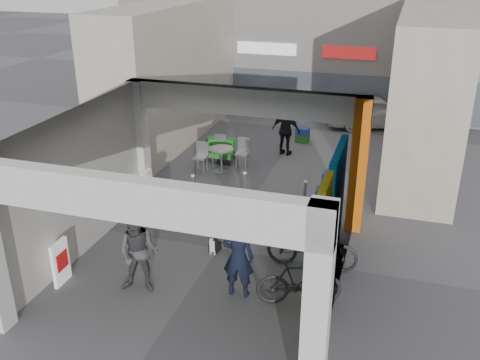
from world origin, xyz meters
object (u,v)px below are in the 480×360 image
(man_back_turned, at_px, (139,253))
(bicycle_front, at_px, (312,246))
(man_crates, at_px, (286,130))
(bicycle_rear, at_px, (299,282))
(white_van, at_px, (374,111))
(man_with_dog, at_px, (238,257))
(produce_stand, at_px, (220,153))
(border_collie, at_px, (214,244))
(cafe_set, at_px, (221,158))
(man_elderly, at_px, (327,198))

(man_back_turned, xyz_separation_m, bicycle_front, (3.28, 1.96, -0.37))
(man_crates, relative_size, bicycle_rear, 1.03)
(bicycle_rear, distance_m, white_van, 12.73)
(man_with_dog, bearing_deg, produce_stand, -71.09)
(border_collie, distance_m, man_back_turned, 2.24)
(man_with_dog, distance_m, man_back_turned, 2.06)
(cafe_set, xyz_separation_m, man_crates, (1.77, 1.86, 0.55))
(bicycle_front, bearing_deg, bicycle_rear, 177.80)
(man_crates, bearing_deg, man_back_turned, 95.79)
(man_back_turned, bearing_deg, man_elderly, 41.57)
(bicycle_front, bearing_deg, border_collie, 88.84)
(cafe_set, relative_size, bicycle_front, 0.77)
(produce_stand, xyz_separation_m, bicycle_rear, (4.22, -7.13, 0.22))
(cafe_set, xyz_separation_m, bicycle_rear, (3.98, -6.60, 0.18))
(cafe_set, bearing_deg, bicycle_front, -52.40)
(man_back_turned, xyz_separation_m, man_elderly, (3.27, 4.05, -0.10))
(border_collie, relative_size, man_back_turned, 0.32)
(produce_stand, distance_m, bicycle_front, 7.09)
(man_with_dog, xyz_separation_m, man_crates, (-0.94, 8.52, 0.00))
(produce_stand, xyz_separation_m, man_crates, (2.01, 1.33, 0.59))
(border_collie, relative_size, bicycle_front, 0.28)
(bicycle_front, bearing_deg, man_elderly, -1.88)
(man_crates, distance_m, bicycle_front, 7.38)
(man_elderly, bearing_deg, man_crates, 107.60)
(man_crates, bearing_deg, cafe_set, 59.03)
(border_collie, xyz_separation_m, bicycle_front, (2.34, 0.04, 0.31))
(man_crates, xyz_separation_m, white_van, (2.69, 4.26, -0.24))
(produce_stand, bearing_deg, border_collie, -90.03)
(man_with_dog, bearing_deg, cafe_set, -71.24)
(bicycle_front, bearing_deg, man_with_dog, 137.22)
(border_collie, height_order, man_elderly, man_elderly)
(cafe_set, distance_m, border_collie, 5.47)
(man_elderly, distance_m, bicycle_front, 2.11)
(cafe_set, height_order, man_crates, man_crates)
(cafe_set, bearing_deg, man_elderly, -37.80)
(produce_stand, xyz_separation_m, border_collie, (1.88, -5.74, -0.08))
(border_collie, height_order, man_crates, man_crates)
(bicycle_front, relative_size, bicycle_rear, 1.18)
(produce_stand, relative_size, man_with_dog, 0.66)
(man_crates, relative_size, bicycle_front, 0.87)
(man_back_turned, relative_size, man_crates, 1.02)
(cafe_set, bearing_deg, border_collie, -72.51)
(man_with_dog, height_order, bicycle_rear, man_with_dog)
(man_back_turned, xyz_separation_m, man_crates, (1.07, 8.98, -0.02))
(border_collie, height_order, man_with_dog, man_with_dog)
(produce_stand, height_order, bicycle_rear, bicycle_rear)
(cafe_set, bearing_deg, man_crates, 46.45)
(border_collie, xyz_separation_m, man_elderly, (2.33, 2.13, 0.59))
(border_collie, xyz_separation_m, white_van, (2.82, 11.33, 0.42))
(border_collie, bearing_deg, bicycle_rear, -21.53)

